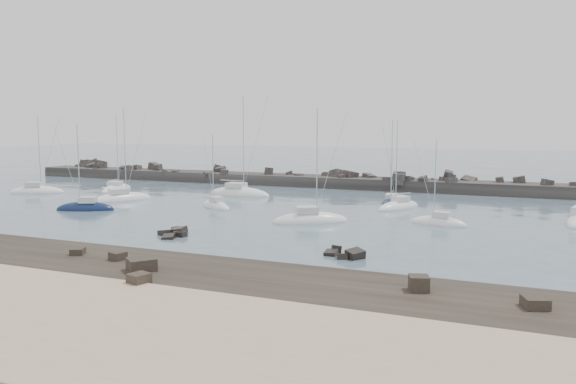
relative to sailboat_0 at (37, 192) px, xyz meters
The scene contains 15 objects.
ground 44.50m from the sailboat_0, 15.34° to the right, with size 400.00×400.00×0.00m, color #496172.
rock_shelf 54.59m from the sailboat_0, 38.18° to the right, with size 140.00×12.00×1.87m.
rock_cluster_near 44.29m from the sailboat_0, 27.67° to the right, with size 3.19×4.15×1.50m.
rock_cluster_far 61.77m from the sailboat_0, 21.69° to the right, with size 3.56×2.87×1.47m.
breakwater 44.04m from the sailboat_0, 36.59° to the left, with size 115.00×7.46×5.03m.
sailboat_0 is the anchor object (origin of this frame).
sailboat_1 12.05m from the sailboat_0, 39.21° to the left, with size 4.05×8.69×13.18m.
sailboat_2 22.72m from the sailboat_0, 29.35° to the right, with size 7.61×4.94×11.81m.
sailboat_3 18.26m from the sailboat_0, ahead, with size 6.64×9.13×14.09m.
sailboat_4 32.36m from the sailboat_0, 17.42° to the left, with size 10.37×3.49×16.21m.
sailboat_5 34.14m from the sailboat_0, ahead, with size 6.51×5.05×10.38m.
sailboat_6 56.45m from the sailboat_0, ahead, with size 5.58×7.95×12.26m.
sailboat_7 49.94m from the sailboat_0, ahead, with size 8.64×6.77×13.63m.
sailboat_8 55.32m from the sailboat_0, ahead, with size 3.12×7.91×12.25m.
sailboat_9 62.69m from the sailboat_0, ahead, with size 6.44×2.85×10.04m.
Camera 1 is at (27.32, -54.45, 10.81)m, focal length 35.00 mm.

